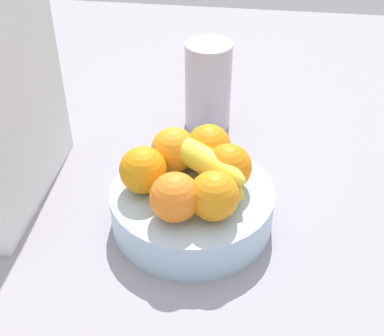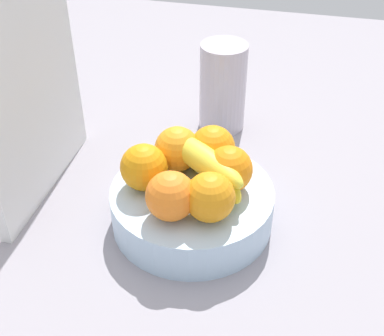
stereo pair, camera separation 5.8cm
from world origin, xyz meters
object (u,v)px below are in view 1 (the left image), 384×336
Objects in this scene: orange_back_left at (209,147)px; orange_back_right at (174,150)px; orange_front_right at (214,196)px; orange_front_left at (175,197)px; orange_center at (228,167)px; orange_top_stack at (143,170)px; fruit_bowl at (192,206)px; banana_bunch at (203,162)px; cutting_board at (19,96)px; thermos_tumbler at (208,86)px.

orange_back_right is (-1.53, 5.10, 0.00)cm from orange_back_left.
orange_front_right and orange_back_left have the same top height.
orange_front_left is 1.00× the size of orange_back_left.
orange_center is 12.13cm from orange_top_stack.
orange_front_right is at bearing -144.01° from orange_back_right.
orange_top_stack is at bearing 95.85° from fruit_bowl.
orange_top_stack is at bearing 113.68° from banana_bunch.
orange_back_right is 0.19× the size of cutting_board.
orange_top_stack is (-5.53, 3.46, 0.00)cm from orange_back_right.
cutting_board is (0.27, 26.46, 8.78)cm from banana_bunch.
orange_top_stack is at bearing 168.03° from thermos_tumbler.
cutting_board is 2.16× the size of thermos_tumbler.
orange_top_stack is (-0.71, 6.91, 6.49)cm from fruit_bowl.
banana_bunch is at bearing -175.17° from thermos_tumbler.
cutting_board reaches higher than orange_top_stack.
orange_center is 1.00× the size of orange_back_right.
thermos_tumbler is at bearing 1.80° from fruit_bowl.
orange_front_right and orange_center have the same top height.
cutting_board is at bearing 96.85° from orange_back_left.
cutting_board is (3.84, 18.32, 8.45)cm from orange_top_stack.
orange_front_right is at bearing -143.62° from fruit_bowl.
orange_front_right is 1.00× the size of orange_back_left.
orange_back_left is 21.60cm from thermos_tumbler.
cutting_board reaches higher than banana_bunch.
banana_bunch is (8.80, -2.72, -0.33)cm from orange_front_left.
thermos_tumbler is (26.18, 5.86, -1.23)cm from orange_center.
orange_front_left is at bearing 101.04° from orange_front_right.
orange_center is at bearing -11.68° from orange_front_right.
banana_bunch is at bearing -90.90° from cutting_board.
banana_bunch is at bearing -17.15° from orange_front_left.
orange_top_stack is (-2.31, 11.90, 0.00)cm from orange_center.
cutting_board is at bearing 82.93° from fruit_bowl.
orange_back_left is (11.30, 2.00, 0.00)cm from orange_front_right.
orange_top_stack is at bearing 148.01° from orange_back_right.
orange_front_right is at bearing -105.94° from cutting_board.
orange_back_left is at bearing -73.27° from orange_back_right.
orange_back_left reaches higher than banana_bunch.
thermos_tumbler reaches higher than orange_back_right.
thermos_tumbler is at bearing 6.70° from orange_back_left.
banana_bunch is 0.45× the size of cutting_board.
banana_bunch is (1.26, 3.76, -0.33)cm from orange_center.
orange_top_stack is at bearing 129.56° from orange_back_left.
orange_front_left is 7.54cm from orange_top_stack.
orange_top_stack is at bearing 46.04° from orange_front_left.
orange_front_left is 1.00× the size of orange_center.
orange_center is at bearing -144.86° from orange_back_left.
orange_front_right is 12.07cm from orange_back_right.
orange_back_right is at bearing 69.09° from orange_center.
fruit_bowl is 3.50× the size of orange_front_left.
orange_front_left is at bearing 165.97° from fruit_bowl.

